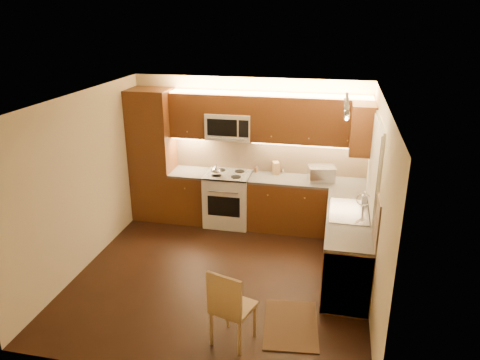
% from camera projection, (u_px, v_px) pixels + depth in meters
% --- Properties ---
extents(floor, '(4.00, 4.00, 0.01)m').
position_uv_depth(floor, '(222.00, 275.00, 6.49)').
color(floor, black).
rests_on(floor, ground).
extents(ceiling, '(4.00, 4.00, 0.01)m').
position_uv_depth(ceiling, '(219.00, 99.00, 5.62)').
color(ceiling, beige).
rests_on(ceiling, ground).
extents(wall_back, '(4.00, 0.01, 2.50)m').
position_uv_depth(wall_back, '(249.00, 151.00, 7.89)').
color(wall_back, beige).
rests_on(wall_back, ground).
extents(wall_front, '(4.00, 0.01, 2.50)m').
position_uv_depth(wall_front, '(166.00, 273.00, 4.22)').
color(wall_front, beige).
rests_on(wall_front, ground).
extents(wall_left, '(0.01, 4.00, 2.50)m').
position_uv_depth(wall_left, '(83.00, 182.00, 6.45)').
color(wall_left, beige).
rests_on(wall_left, ground).
extents(wall_right, '(0.01, 4.00, 2.50)m').
position_uv_depth(wall_right, '(376.00, 206.00, 5.66)').
color(wall_right, beige).
rests_on(wall_right, ground).
extents(pantry, '(0.70, 0.60, 2.30)m').
position_uv_depth(pantry, '(153.00, 155.00, 7.97)').
color(pantry, '#48250F').
rests_on(pantry, floor).
extents(base_cab_back_left, '(0.62, 0.60, 0.86)m').
position_uv_depth(base_cab_back_left, '(191.00, 196.00, 8.09)').
color(base_cab_back_left, '#48250F').
rests_on(base_cab_back_left, floor).
extents(counter_back_left, '(0.62, 0.60, 0.04)m').
position_uv_depth(counter_back_left, '(190.00, 172.00, 7.94)').
color(counter_back_left, '#373532').
rests_on(counter_back_left, base_cab_back_left).
extents(base_cab_back_right, '(1.92, 0.60, 0.86)m').
position_uv_depth(base_cab_back_right, '(306.00, 206.00, 7.69)').
color(base_cab_back_right, '#48250F').
rests_on(base_cab_back_right, floor).
extents(counter_back_right, '(1.92, 0.60, 0.04)m').
position_uv_depth(counter_back_right, '(307.00, 181.00, 7.54)').
color(counter_back_right, '#373532').
rests_on(counter_back_right, base_cab_back_right).
extents(base_cab_right, '(0.60, 2.00, 0.86)m').
position_uv_depth(base_cab_right, '(346.00, 247.00, 6.37)').
color(base_cab_right, '#48250F').
rests_on(base_cab_right, floor).
extents(counter_right, '(0.60, 2.00, 0.04)m').
position_uv_depth(counter_right, '(349.00, 218.00, 6.22)').
color(counter_right, '#373532').
rests_on(counter_right, base_cab_right).
extents(dishwasher, '(0.58, 0.60, 0.84)m').
position_uv_depth(dishwasher, '(346.00, 273.00, 5.73)').
color(dishwasher, silver).
rests_on(dishwasher, floor).
extents(backsplash_back, '(3.30, 0.02, 0.60)m').
position_uv_depth(backsplash_back, '(269.00, 155.00, 7.83)').
color(backsplash_back, tan).
rests_on(backsplash_back, wall_back).
extents(backsplash_right, '(0.02, 2.00, 0.60)m').
position_uv_depth(backsplash_right, '(373.00, 198.00, 6.05)').
color(backsplash_right, tan).
rests_on(backsplash_right, wall_right).
extents(upper_cab_back_left, '(0.62, 0.35, 0.75)m').
position_uv_depth(upper_cab_back_left, '(190.00, 115.00, 7.70)').
color(upper_cab_back_left, '#48250F').
rests_on(upper_cab_back_left, wall_back).
extents(upper_cab_back_right, '(1.92, 0.35, 0.75)m').
position_uv_depth(upper_cab_back_right, '(311.00, 120.00, 7.30)').
color(upper_cab_back_right, '#48250F').
rests_on(upper_cab_back_right, wall_back).
extents(upper_cab_bridge, '(0.76, 0.35, 0.31)m').
position_uv_depth(upper_cab_bridge, '(230.00, 103.00, 7.49)').
color(upper_cab_bridge, '#48250F').
rests_on(upper_cab_bridge, wall_back).
extents(upper_cab_right_corner, '(0.35, 0.50, 0.75)m').
position_uv_depth(upper_cab_right_corner, '(363.00, 129.00, 6.76)').
color(upper_cab_right_corner, '#48250F').
rests_on(upper_cab_right_corner, wall_right).
extents(stove, '(0.76, 0.65, 0.92)m').
position_uv_depth(stove, '(228.00, 199.00, 7.92)').
color(stove, silver).
rests_on(stove, floor).
extents(microwave, '(0.76, 0.38, 0.44)m').
position_uv_depth(microwave, '(230.00, 126.00, 7.61)').
color(microwave, silver).
rests_on(microwave, wall_back).
extents(window_frame, '(0.03, 1.44, 1.24)m').
position_uv_depth(window_frame, '(375.00, 165.00, 6.05)').
color(window_frame, silver).
rests_on(window_frame, wall_right).
extents(window_blinds, '(0.02, 1.36, 1.16)m').
position_uv_depth(window_blinds, '(374.00, 165.00, 6.05)').
color(window_blinds, silver).
rests_on(window_blinds, wall_right).
extents(sink, '(0.52, 0.86, 0.15)m').
position_uv_depth(sink, '(349.00, 207.00, 6.32)').
color(sink, silver).
rests_on(sink, counter_right).
extents(faucet, '(0.20, 0.04, 0.30)m').
position_uv_depth(faucet, '(363.00, 203.00, 6.26)').
color(faucet, silver).
rests_on(faucet, counter_right).
extents(track_light_bar, '(0.04, 1.20, 0.03)m').
position_uv_depth(track_light_bar, '(347.00, 102.00, 5.69)').
color(track_light_bar, silver).
rests_on(track_light_bar, ceiling).
extents(kettle, '(0.20, 0.20, 0.20)m').
position_uv_depth(kettle, '(216.00, 170.00, 7.64)').
color(kettle, silver).
rests_on(kettle, stove).
extents(toaster_oven, '(0.48, 0.40, 0.25)m').
position_uv_depth(toaster_oven, '(321.00, 174.00, 7.45)').
color(toaster_oven, silver).
rests_on(toaster_oven, counter_back_right).
extents(knife_block, '(0.15, 0.18, 0.21)m').
position_uv_depth(knife_block, '(276.00, 168.00, 7.77)').
color(knife_block, olive).
rests_on(knife_block, counter_back_right).
extents(spice_jar_a, '(0.05, 0.05, 0.10)m').
position_uv_depth(spice_jar_a, '(257.00, 169.00, 7.91)').
color(spice_jar_a, silver).
rests_on(spice_jar_a, counter_back_right).
extents(spice_jar_b, '(0.05, 0.05, 0.09)m').
position_uv_depth(spice_jar_b, '(256.00, 170.00, 7.87)').
color(spice_jar_b, brown).
rests_on(spice_jar_b, counter_back_right).
extents(spice_jar_c, '(0.05, 0.05, 0.09)m').
position_uv_depth(spice_jar_c, '(283.00, 171.00, 7.82)').
color(spice_jar_c, silver).
rests_on(spice_jar_c, counter_back_right).
extents(spice_jar_d, '(0.04, 0.04, 0.10)m').
position_uv_depth(spice_jar_d, '(279.00, 170.00, 7.83)').
color(spice_jar_d, '#97562D').
rests_on(spice_jar_d, counter_back_right).
extents(soap_bottle, '(0.09, 0.09, 0.18)m').
position_uv_depth(soap_bottle, '(364.00, 197.00, 6.60)').
color(soap_bottle, silver).
rests_on(soap_bottle, counter_right).
extents(rug, '(0.72, 1.00, 0.01)m').
position_uv_depth(rug, '(291.00, 325.00, 5.45)').
color(rug, black).
rests_on(rug, floor).
extents(dining_chair, '(0.52, 0.52, 0.94)m').
position_uv_depth(dining_chair, '(233.00, 305.00, 5.05)').
color(dining_chair, olive).
rests_on(dining_chair, floor).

